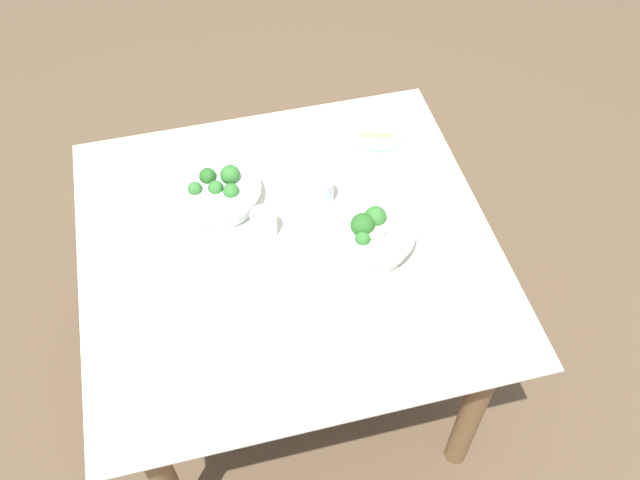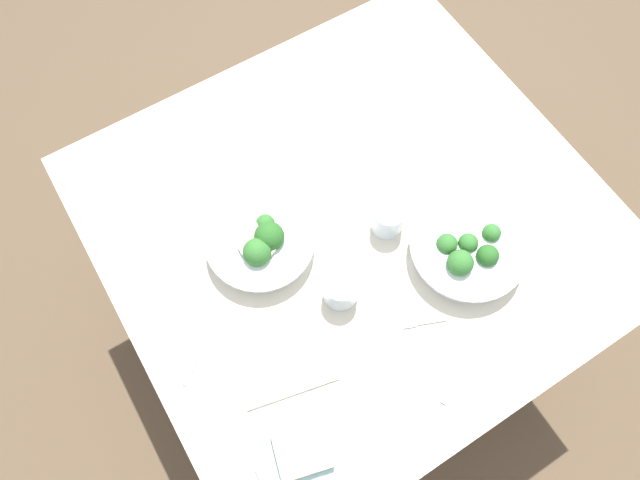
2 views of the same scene
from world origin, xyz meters
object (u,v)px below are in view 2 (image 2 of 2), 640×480
at_px(broccoli_bowl_near, 261,243).
at_px(table_knife_left, 206,344).
at_px(broccoli_bowl_far, 467,250).
at_px(water_glass_center, 341,289).
at_px(water_glass_side, 388,218).
at_px(napkin_folded_upper, 282,359).
at_px(fork_by_far_bowl, 422,323).
at_px(fork_by_near_bowl, 450,383).
at_px(bread_side_plate, 302,451).

height_order(broccoli_bowl_near, table_knife_left, broccoli_bowl_near).
bearing_deg(table_knife_left, broccoli_bowl_far, -45.94).
distance_m(water_glass_center, water_glass_side, 0.20).
distance_m(broccoli_bowl_far, water_glass_center, 0.30).
relative_size(broccoli_bowl_far, napkin_folded_upper, 1.31).
bearing_deg(water_glass_side, broccoli_bowl_far, 125.00).
height_order(fork_by_far_bowl, fork_by_near_bowl, same).
relative_size(broccoli_bowl_near, table_knife_left, 1.30).
relative_size(water_glass_side, napkin_folded_upper, 0.40).
relative_size(bread_side_plate, fork_by_far_bowl, 2.15).
xyz_separation_m(broccoli_bowl_near, fork_by_far_bowl, (-0.21, 0.33, -0.03)).
bearing_deg(bread_side_plate, napkin_folded_upper, -108.05).
xyz_separation_m(broccoli_bowl_far, napkin_folded_upper, (0.47, -0.01, -0.03)).
distance_m(bread_side_plate, fork_by_near_bowl, 0.33).
xyz_separation_m(fork_by_near_bowl, table_knife_left, (0.39, -0.34, -0.00)).
bearing_deg(napkin_folded_upper, bread_side_plate, 71.95).
xyz_separation_m(fork_by_far_bowl, napkin_folded_upper, (0.30, -0.09, 0.00)).
distance_m(water_glass_center, table_knife_left, 0.31).
bearing_deg(bread_side_plate, water_glass_center, -135.58).
bearing_deg(water_glass_center, napkin_folded_upper, 17.01).
distance_m(broccoli_bowl_far, napkin_folded_upper, 0.47).
height_order(water_glass_center, fork_by_far_bowl, water_glass_center).
height_order(water_glass_side, fork_by_near_bowl, water_glass_side).
xyz_separation_m(water_glass_center, table_knife_left, (0.30, -0.06, -0.04)).
xyz_separation_m(water_glass_center, fork_by_far_bowl, (-0.12, 0.15, -0.04)).
distance_m(fork_by_far_bowl, napkin_folded_upper, 0.31).
distance_m(broccoli_bowl_near, water_glass_center, 0.21).
bearing_deg(fork_by_near_bowl, bread_side_plate, -40.83).
distance_m(broccoli_bowl_near, water_glass_side, 0.29).
bearing_deg(broccoli_bowl_far, table_knife_left, -12.11).
bearing_deg(broccoli_bowl_near, fork_by_near_bowl, 111.26).
height_order(broccoli_bowl_far, table_knife_left, broccoli_bowl_far).
distance_m(broccoli_bowl_far, fork_by_near_bowl, 0.29).
bearing_deg(table_knife_left, fork_by_near_bowl, -74.74).
xyz_separation_m(water_glass_side, fork_by_far_bowl, (0.07, 0.23, -0.04)).
bearing_deg(water_glass_side, fork_by_near_bowl, 76.11).
bearing_deg(fork_by_far_bowl, broccoli_bowl_far, -132.97).
bearing_deg(bread_side_plate, table_knife_left, -77.52).
distance_m(bread_side_plate, water_glass_side, 0.53).
xyz_separation_m(fork_by_far_bowl, fork_by_near_bowl, (0.03, 0.13, -0.00)).
distance_m(water_glass_center, fork_by_near_bowl, 0.30).
height_order(water_glass_center, napkin_folded_upper, water_glass_center).
relative_size(fork_by_far_bowl, fork_by_near_bowl, 1.01).
relative_size(table_knife_left, napkin_folded_upper, 0.95).
relative_size(broccoli_bowl_far, water_glass_side, 3.27).
bearing_deg(broccoli_bowl_far, broccoli_bowl_near, -33.74).
xyz_separation_m(broccoli_bowl_far, water_glass_center, (0.29, -0.07, 0.01)).
bearing_deg(table_knife_left, water_glass_center, -44.68).
bearing_deg(napkin_folded_upper, table_knife_left, -42.70).
bearing_deg(fork_by_far_bowl, fork_by_near_bowl, 101.74).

